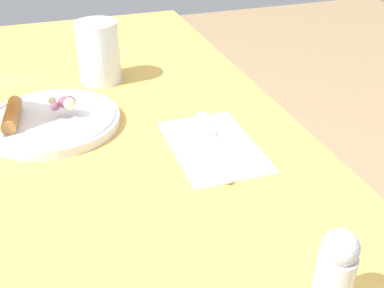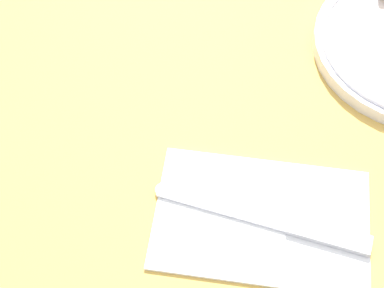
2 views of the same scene
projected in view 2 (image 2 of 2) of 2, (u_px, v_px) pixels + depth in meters
The scene contains 2 objects.
napkin_folded at pixel (261, 219), 0.56m from camera, with size 0.20×0.13×0.00m.
butter_knife at pixel (273, 220), 0.55m from camera, with size 0.21×0.05×0.01m.
Camera 2 is at (0.21, 0.43, 1.25)m, focal length 55.00 mm.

